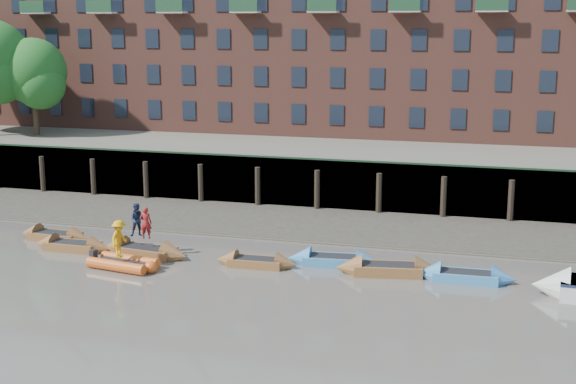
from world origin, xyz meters
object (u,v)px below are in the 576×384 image
at_px(rowboat_2, 73,246).
at_px(rowboat_7, 466,276).
at_px(rowboat_5, 333,260).
at_px(person_rower_a, 146,223).
at_px(person_rib_crew, 119,239).
at_px(rowboat_4, 256,262).
at_px(rowboat_6, 388,269).
at_px(rowboat_1, 55,236).
at_px(rowboat_3, 144,251).
at_px(person_rower_b, 138,220).
at_px(rib_tender, 126,263).

distance_m(rowboat_2, rowboat_7, 20.35).
height_order(rowboat_5, person_rower_a, person_rower_a).
relative_size(person_rower_a, person_rib_crew, 0.89).
bearing_deg(rowboat_4, rowboat_2, 177.61).
height_order(rowboat_2, rowboat_6, rowboat_6).
height_order(rowboat_1, rowboat_3, rowboat_3).
height_order(rowboat_6, person_rib_crew, person_rib_crew).
xyz_separation_m(rowboat_3, rowboat_4, (6.10, -0.11, -0.04)).
bearing_deg(person_rower_b, rowboat_3, -55.05).
relative_size(rib_tender, person_rib_crew, 1.98).
height_order(rowboat_2, rowboat_7, rowboat_7).
bearing_deg(rowboat_6, person_rower_a, 172.72).
relative_size(rowboat_5, person_rib_crew, 2.54).
distance_m(person_rower_a, person_rower_b, 0.64).
height_order(rowboat_2, person_rower_b, person_rower_b).
xyz_separation_m(rowboat_4, rowboat_5, (3.60, 1.30, 0.02)).
height_order(person_rower_a, person_rower_b, person_rower_b).
xyz_separation_m(rowboat_4, person_rower_b, (-6.52, 0.33, 1.63)).
distance_m(rowboat_3, person_rower_b, 1.66).
relative_size(rowboat_2, rowboat_7, 0.96).
bearing_deg(rowboat_2, rowboat_7, 1.49).
xyz_separation_m(rowboat_2, rowboat_3, (4.15, 0.00, 0.03)).
bearing_deg(person_rib_crew, rowboat_4, -67.69).
bearing_deg(rowboat_2, rowboat_5, 5.50).
bearing_deg(rowboat_5, rowboat_3, -179.25).
bearing_deg(person_rower_b, person_rib_crew, -112.08).
bearing_deg(rowboat_1, person_rib_crew, -28.19).
bearing_deg(rowboat_7, rowboat_3, 179.55).
xyz_separation_m(rowboat_5, person_rower_a, (-9.54, -1.24, 1.56)).
bearing_deg(rib_tender, rowboat_1, 158.72).
distance_m(rowboat_2, rowboat_5, 13.91).
bearing_deg(rowboat_6, rowboat_5, 155.17).
relative_size(rowboat_6, rib_tender, 1.41).
bearing_deg(rowboat_2, person_rower_a, 0.02).
xyz_separation_m(rowboat_3, rib_tender, (0.06, -2.21, 0.01)).
relative_size(rib_tender, person_rower_b, 2.11).
relative_size(rowboat_1, rowboat_2, 1.02).
xyz_separation_m(rowboat_4, person_rib_crew, (-6.30, -2.16, 1.29)).
bearing_deg(rowboat_7, person_rower_a, 179.72).
bearing_deg(rowboat_2, person_rower_b, 4.05).
height_order(rowboat_1, rowboat_5, rowboat_5).
bearing_deg(person_rower_a, rowboat_5, 174.70).
distance_m(rowboat_2, rib_tender, 4.76).
bearing_deg(rowboat_4, rowboat_3, 177.18).
xyz_separation_m(rowboat_7, rib_tender, (-16.13, -2.53, 0.03)).
relative_size(rowboat_1, rowboat_4, 1.08).
distance_m(rowboat_3, rowboat_6, 12.57).
height_order(rowboat_3, rib_tender, rowboat_3).
bearing_deg(rowboat_6, person_rower_b, 171.45).
height_order(rowboat_1, person_rower_b, person_rower_b).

